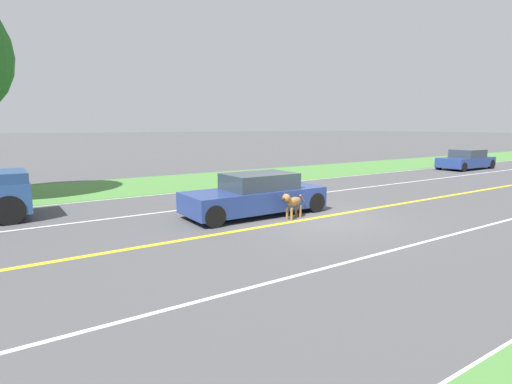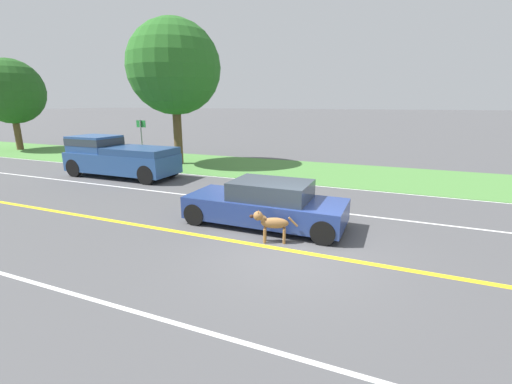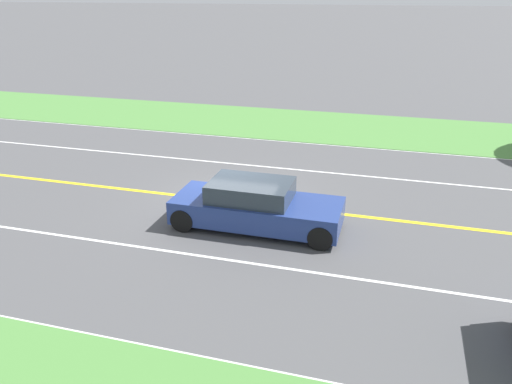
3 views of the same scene
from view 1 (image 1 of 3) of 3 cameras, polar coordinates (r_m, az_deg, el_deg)
The scene contains 9 objects.
ground_plane at distance 12.70m, azimuth 8.30°, elevation -3.73°, with size 400.00×400.00×0.00m, color #4C4C4F.
centre_divider_line at distance 12.69m, azimuth 8.30°, elevation -3.71°, with size 0.18×160.00×0.01m, color yellow.
lane_edge_line_right at distance 18.40m, azimuth -6.39°, elevation 0.38°, with size 0.14×160.00×0.01m, color white.
lane_dash_same_dir at distance 15.42m, azimuth -0.41°, elevation -1.30°, with size 0.10×160.00×0.01m, color white.
lane_dash_oncoming at distance 10.45m, azimuth 21.30°, elevation -7.11°, with size 0.10×160.00×0.01m, color white.
grass_verge_right at distance 21.09m, azimuth -10.13°, elevation 1.46°, with size 6.00×160.00×0.03m, color #4C843D.
ego_car at distance 13.01m, azimuth -0.05°, elevation -0.47°, with size 1.84×4.68×1.35m.
dog at distance 12.42m, azimuth 5.19°, elevation -1.44°, with size 0.51×1.23×0.86m.
car_trailing_near at distance 30.60m, azimuth 27.82°, elevation 4.06°, with size 1.87×4.30×1.32m.
Camera 1 is at (-9.18, 8.30, 2.84)m, focal length 28.00 mm.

